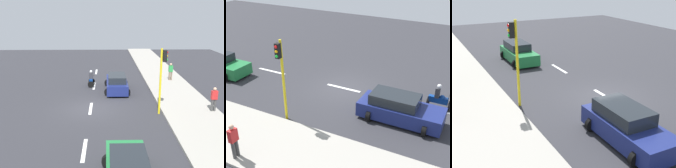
# 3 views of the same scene
# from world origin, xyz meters

# --- Properties ---
(ground_plane) EXTENTS (40.00, 60.00, 0.10)m
(ground_plane) POSITION_xyz_m (0.00, 0.00, -0.05)
(ground_plane) COLOR #2D2D33
(sidewalk) EXTENTS (4.00, 60.00, 0.15)m
(sidewalk) POSITION_xyz_m (7.00, 0.00, 0.07)
(sidewalk) COLOR #9E998E
(sidewalk) RESTS_ON ground
(lane_stripe_north) EXTENTS (0.20, 2.40, 0.01)m
(lane_stripe_north) POSITION_xyz_m (0.00, -6.00, 0.01)
(lane_stripe_north) COLOR white
(lane_stripe_north) RESTS_ON ground
(lane_stripe_mid) EXTENTS (0.20, 2.40, 0.01)m
(lane_stripe_mid) POSITION_xyz_m (0.00, 0.00, 0.01)
(lane_stripe_mid) COLOR white
(lane_stripe_mid) RESTS_ON ground
(lane_stripe_south) EXTENTS (0.20, 2.40, 0.01)m
(lane_stripe_south) POSITION_xyz_m (0.00, 6.00, 0.01)
(lane_stripe_south) COLOR white
(lane_stripe_south) RESTS_ON ground
(car_dark_blue) EXTENTS (2.17, 4.49, 1.52)m
(car_dark_blue) POSITION_xyz_m (2.05, 4.38, 0.71)
(car_dark_blue) COLOR navy
(car_dark_blue) RESTS_ON ground
(motorcycle) EXTENTS (0.60, 1.30, 1.53)m
(motorcycle) POSITION_xyz_m (-0.27, 6.01, 0.64)
(motorcycle) COLOR black
(motorcycle) RESTS_ON ground
(pedestrian_near_signal) EXTENTS (0.40, 0.24, 1.69)m
(pedestrian_near_signal) POSITION_xyz_m (8.50, -1.04, 1.06)
(pedestrian_near_signal) COLOR #3F3F3F
(pedestrian_near_signal) RESTS_ON sidewalk
(traffic_light_corner) EXTENTS (0.49, 0.24, 4.50)m
(traffic_light_corner) POSITION_xyz_m (4.85, -1.09, 2.93)
(traffic_light_corner) COLOR yellow
(traffic_light_corner) RESTS_ON ground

